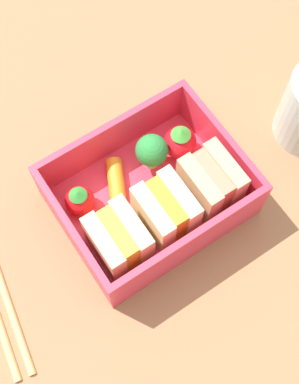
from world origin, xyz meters
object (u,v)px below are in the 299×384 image
object	(u,v)px
broccoli_floret	(152,151)
sandwich_center	(119,239)
strawberry_far_left	(180,142)
sandwich_left	(211,182)
sandwich_center_left	(166,210)
strawberry_left	(80,201)
carrot_stick_far_left	(117,187)

from	to	relation	value
broccoli_floret	sandwich_center	bearing A→B (deg)	37.68
strawberry_far_left	broccoli_floret	xyz separation A→B (cm)	(3.02, -0.30, 0.91)
sandwich_center	strawberry_far_left	bearing A→B (deg)	-152.91
sandwich_left	sandwich_center_left	world-z (taller)	same
sandwich_left	strawberry_left	size ratio (longest dim) A/B	1.53
strawberry_far_left	carrot_stick_far_left	distance (cm)	7.32
sandwich_left	strawberry_far_left	xyz separation A→B (cm)	(-0.30, -5.15, -0.79)
sandwich_left	strawberry_far_left	world-z (taller)	sandwich_left
sandwich_left	sandwich_center	bearing A→B (deg)	0.00
broccoli_floret	sandwich_center_left	bearing A→B (deg)	68.32
sandwich_left	sandwich_center	distance (cm)	9.78
strawberry_left	strawberry_far_left	bearing A→B (deg)	178.97
sandwich_center	carrot_stick_far_left	world-z (taller)	sandwich_center
sandwich_left	broccoli_floret	bearing A→B (deg)	-63.46
strawberry_far_left	broccoli_floret	distance (cm)	3.17
sandwich_center	strawberry_far_left	xyz separation A→B (cm)	(-10.08, -5.15, -0.79)
sandwich_center	strawberry_left	world-z (taller)	sandwich_center
sandwich_center	strawberry_far_left	size ratio (longest dim) A/B	1.37
sandwich_center	broccoli_floret	size ratio (longest dim) A/B	1.19
sandwich_left	sandwich_center	size ratio (longest dim) A/B	1.00
sandwich_center_left	carrot_stick_far_left	xyz separation A→B (cm)	(2.07, -4.97, -1.72)
sandwich_left	carrot_stick_far_left	distance (cm)	8.72
sandwich_center_left	strawberry_left	distance (cm)	7.90
carrot_stick_far_left	strawberry_left	bearing A→B (deg)	-5.96
sandwich_center_left	broccoli_floret	bearing A→B (deg)	-111.68
sandwich_left	strawberry_far_left	distance (cm)	5.22
carrot_stick_far_left	sandwich_center	bearing A→B (deg)	60.42
sandwich_left	strawberry_left	bearing A→B (deg)	-26.75
strawberry_far_left	carrot_stick_far_left	size ratio (longest dim) A/B	0.69
sandwich_left	strawberry_left	distance (cm)	11.93
sandwich_center_left	strawberry_far_left	world-z (taller)	sandwich_center_left
sandwich_center	strawberry_far_left	world-z (taller)	sandwich_center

